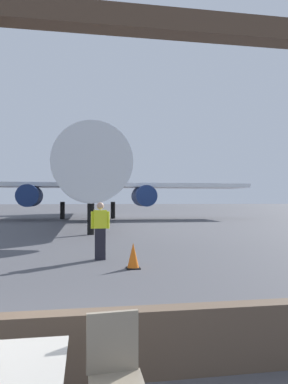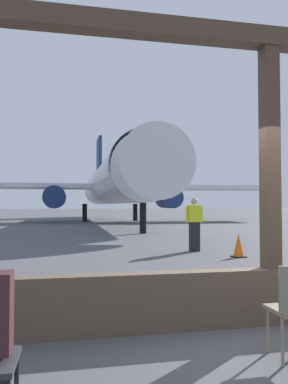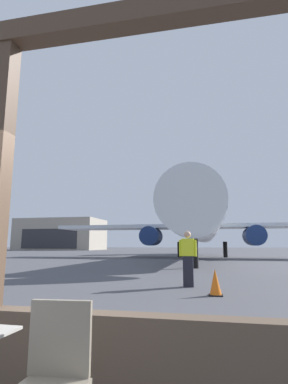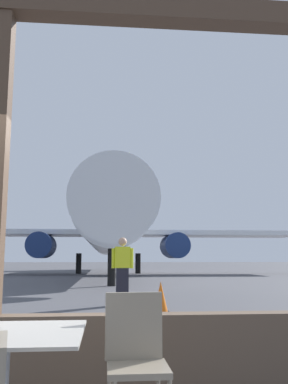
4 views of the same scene
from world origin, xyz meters
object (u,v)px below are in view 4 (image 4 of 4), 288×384
at_px(dining_table, 2,378).
at_px(traffic_cone, 161,298).
at_px(ground_crew_worker, 122,270).
at_px(airplane, 109,229).
at_px(cafe_chair_window_left, 136,352).

height_order(dining_table, traffic_cone, dining_table).
xyz_separation_m(ground_crew_worker, traffic_cone, (0.80, -1.55, -0.58)).
xyz_separation_m(airplane, traffic_cone, (0.95, -23.21, -3.14)).
bearing_deg(ground_crew_worker, airplane, 90.40).
bearing_deg(dining_table, cafe_chair_window_left, 18.55).
height_order(cafe_chair_window_left, ground_crew_worker, ground_crew_worker).
xyz_separation_m(dining_table, ground_crew_worker, (1.06, 8.46, 0.41)).
bearing_deg(airplane, dining_table, -91.72).
xyz_separation_m(cafe_chair_window_left, airplane, (0.09, 29.86, 2.89)).
xyz_separation_m(dining_table, traffic_cone, (1.86, 6.92, -0.16)).
xyz_separation_m(cafe_chair_window_left, traffic_cone, (1.04, 6.64, -0.24)).
distance_m(dining_table, cafe_chair_window_left, 0.86).
bearing_deg(ground_crew_worker, cafe_chair_window_left, -91.71).
height_order(dining_table, airplane, airplane).
bearing_deg(traffic_cone, airplane, 92.35).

